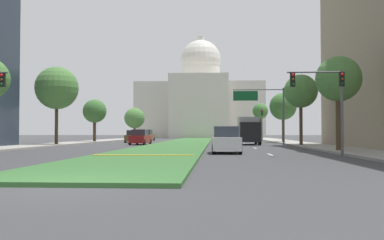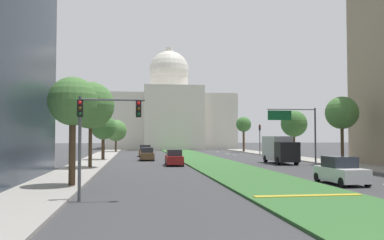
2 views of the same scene
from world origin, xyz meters
name	(u,v)px [view 1 (image 1 of 2)]	position (x,y,z in m)	size (l,w,h in m)	color
ground_plane	(188,142)	(0.00, 49.77, 0.00)	(260.00, 260.00, 0.00)	#3D3D3F
grass_median	(186,142)	(0.00, 44.80, 0.07)	(6.41, 89.59, 0.14)	#386B33
median_curb_nose	(143,155)	(0.00, 12.44, 0.16)	(5.77, 0.50, 0.04)	gold
lane_dashes_right	(243,143)	(7.64, 44.66, 0.00)	(0.16, 57.67, 0.01)	silver
sidewalk_left	(71,143)	(-14.07, 39.82, 0.07)	(4.00, 89.59, 0.15)	#9E9991
sidewalk_right	(298,143)	(14.07, 39.82, 0.07)	(4.00, 89.59, 0.15)	#9E9991
capitol_building	(201,105)	(0.00, 98.64, 8.59)	(31.68, 28.73, 27.19)	silver
traffic_light_near_right	(327,93)	(10.73, 14.08, 3.80)	(3.34, 0.35, 5.20)	#515456
traffic_light_far_right	(262,121)	(11.57, 56.60, 3.31)	(0.28, 0.35, 5.20)	#515456
overhead_guide_sign	(264,104)	(9.56, 36.40, 4.66)	(5.85, 0.20, 6.50)	#515456
street_tree_right_near	(338,80)	(13.09, 19.93, 5.30)	(3.32, 3.32, 7.03)	#4C3823
street_tree_left_mid	(57,88)	(-13.27, 33.09, 6.25)	(4.65, 4.65, 8.60)	#4C3823
street_tree_right_mid	(301,92)	(12.89, 32.42, 5.67)	(3.47, 3.47, 7.45)	#4C3823
street_tree_left_far	(95,111)	(-13.10, 46.57, 4.39)	(3.32, 3.32, 6.09)	#4C3823
street_tree_right_far	(283,107)	(13.28, 46.31, 4.95)	(3.71, 3.71, 6.83)	#4C3823
street_tree_left_distant	(135,118)	(-12.77, 73.44, 4.33)	(4.24, 4.24, 6.46)	#4C3823
street_tree_right_distant	(260,112)	(12.84, 71.19, 5.50)	(3.06, 3.06, 7.14)	#4C3823
sedan_lead_stopped	(226,141)	(4.80, 17.97, 0.86)	(2.02, 4.23, 1.86)	silver
sedan_midblock	(140,138)	(-4.64, 36.43, 0.82)	(1.93, 4.64, 1.76)	maroon
sedan_distant	(134,137)	(-7.35, 46.04, 0.80)	(1.85, 4.53, 1.71)	brown
sedan_far_horizon	(146,136)	(-7.33, 56.26, 0.85)	(2.11, 4.72, 1.82)	brown
box_truck_delivery	(248,130)	(7.89, 37.63, 1.68)	(2.40, 6.40, 3.20)	black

